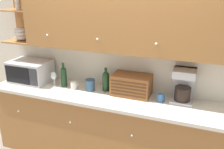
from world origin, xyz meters
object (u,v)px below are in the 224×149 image
Objects in this scene: wine_bottle at (106,80)px; microwave at (30,71)px; storage_canister at (90,85)px; bread_box at (131,85)px; wine_glass at (54,76)px; mug at (161,98)px; second_wine_bottle at (64,76)px; coffee_maker at (184,85)px; mug_blue_second at (74,85)px.

microwave is at bearing -176.40° from wine_bottle.
storage_canister is 0.53m from bread_box.
mug is (1.41, 0.03, -0.09)m from wine_glass.
second_wine_bottle is 0.91m from bread_box.
second_wine_bottle reaches higher than bread_box.
bread_box is (0.34, -0.00, -0.01)m from wine_bottle.
wine_bottle is 0.77× the size of coffee_maker.
coffee_maker is at bearing 3.08° from microwave.
wine_bottle is (0.71, 0.10, 0.01)m from wine_glass.
coffee_maker is at bearing 3.70° from second_wine_bottle.
storage_canister reaches higher than mug_blue_second.
wine_glass is 2.09× the size of mug.
wine_bottle reaches higher than mug.
wine_glass is 1.42m from mug.
wine_glass reaches higher than mug.
bread_box is 4.94× the size of mug.
second_wine_bottle is 1.07× the size of wine_bottle.
wine_glass is at bearing -174.85° from bread_box.
bread_box is 0.61m from coffee_maker.
bread_box is at bearing 170.48° from mug.
mug is 0.24× the size of coffee_maker.
bread_box is 1.19× the size of coffee_maker.
mug is (1.11, 0.03, -0.00)m from mug_blue_second.
wine_bottle reaches higher than wine_glass.
bread_box is (0.53, 0.06, 0.05)m from storage_canister.
microwave is at bearing -178.70° from second_wine_bottle.
wine_glass is at bearing -172.29° from wine_bottle.
storage_canister is at bearing 8.27° from mug_blue_second.
second_wine_bottle is at bearing -174.29° from wine_bottle.
second_wine_bottle reaches higher than storage_canister.
bread_box is at bearing 7.22° from mug_blue_second.
bread_box reaches higher than storage_canister.
coffee_maker is at bearing 2.47° from wine_bottle.
second_wine_bottle is at bearing 167.14° from mug_blue_second.
wine_glass is 0.65× the size of wine_bottle.
mug_blue_second is at bearing -174.22° from coffee_maker.
second_wine_bottle is 3.31× the size of mug_blue_second.
second_wine_bottle is (0.53, 0.01, 0.00)m from microwave.
wine_bottle reaches higher than storage_canister.
storage_canister is 0.49× the size of wine_bottle.
storage_canister is at bearing -173.22° from bread_box.
microwave is 5.60× the size of mug_blue_second.
bread_box is (1.04, 0.09, -0.01)m from wine_glass.
mug is (1.28, -0.01, -0.10)m from second_wine_bottle.
coffee_maker reaches higher than mug.
coffee_maker reaches higher than storage_canister.
mug_blue_second is at bearing -0.04° from wine_glass.
second_wine_bottle is at bearing 179.01° from storage_canister.
wine_glass is 0.50× the size of coffee_maker.
storage_canister is (0.22, 0.03, 0.03)m from mug_blue_second.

